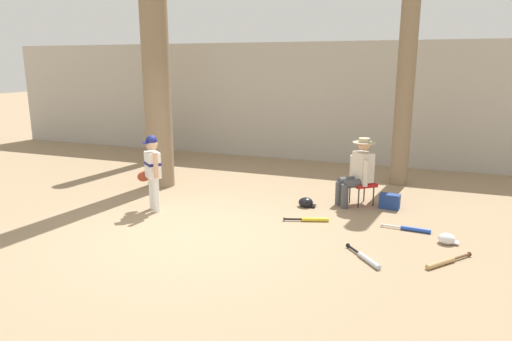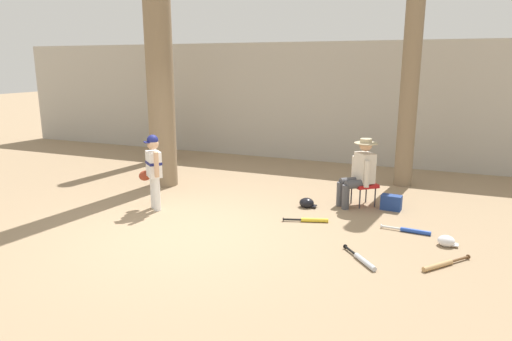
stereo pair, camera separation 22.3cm
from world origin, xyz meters
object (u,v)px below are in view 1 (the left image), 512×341
(batting_helmet_white, at_px, (447,239))
(batting_helmet_black, at_px, (306,202))
(young_ballplayer, at_px, (152,168))
(handbag_beside_stool, at_px, (390,201))
(tree_far_left, at_px, (158,72))
(bat_wood_tan, at_px, (444,262))
(bat_yellow_trainer, at_px, (311,219))
(bat_aluminum_silver, at_px, (366,259))
(tree_near_player, at_px, (155,43))
(tree_behind_spectator, at_px, (406,80))
(seated_spectator, at_px, (358,170))
(folding_stool, at_px, (362,185))
(bat_blue_youth, at_px, (412,229))

(batting_helmet_white, relative_size, batting_helmet_black, 0.90)
(young_ballplayer, xyz_separation_m, handbag_beside_stool, (3.79, 1.51, -0.61))
(tree_far_left, bearing_deg, bat_wood_tan, -32.65)
(tree_far_left, bearing_deg, bat_yellow_trainer, -34.81)
(bat_wood_tan, distance_m, batting_helmet_white, 0.76)
(bat_aluminum_silver, distance_m, bat_wood_tan, 0.96)
(batting_helmet_white, bearing_deg, tree_near_player, 166.59)
(young_ballplayer, relative_size, bat_wood_tan, 1.95)
(tree_behind_spectator, relative_size, bat_yellow_trainer, 6.89)
(seated_spectator, xyz_separation_m, batting_helmet_black, (-0.82, -0.42, -0.56))
(young_ballplayer, height_order, bat_wood_tan, young_ballplayer)
(tree_behind_spectator, xyz_separation_m, bat_wood_tan, (0.81, -3.91, -2.11))
(handbag_beside_stool, distance_m, tree_far_left, 6.72)
(young_ballplayer, height_order, tree_far_left, tree_far_left)
(batting_helmet_white, xyz_separation_m, batting_helmet_black, (-2.28, 0.95, 0.01))
(tree_near_player, height_order, batting_helmet_black, tree_near_player)
(tree_behind_spectator, xyz_separation_m, bat_aluminum_silver, (-0.11, -4.15, -2.11))
(tree_behind_spectator, distance_m, folding_stool, 2.53)
(tree_near_player, distance_m, bat_yellow_trainer, 4.58)
(tree_behind_spectator, xyz_separation_m, handbag_beside_stool, (-0.03, -1.80, -2.01))
(handbag_beside_stool, height_order, bat_blue_youth, handbag_beside_stool)
(young_ballplayer, relative_size, batting_helmet_white, 4.73)
(bat_blue_youth, bearing_deg, young_ballplayer, -173.34)
(young_ballplayer, height_order, bat_aluminum_silver, young_ballplayer)
(seated_spectator, relative_size, batting_helmet_white, 4.35)
(bat_yellow_trainer, relative_size, batting_helmet_white, 2.56)
(bat_aluminum_silver, bearing_deg, batting_helmet_black, 123.82)
(bat_yellow_trainer, bearing_deg, bat_blue_youth, 4.18)
(bat_yellow_trainer, bearing_deg, handbag_beside_stool, 45.66)
(seated_spectator, distance_m, bat_blue_youth, 1.55)
(tree_near_player, height_order, bat_yellow_trainer, tree_near_player)
(tree_behind_spectator, relative_size, tree_far_left, 0.95)
(tree_behind_spectator, height_order, batting_helmet_black, tree_behind_spectator)
(tree_near_player, distance_m, handbag_beside_stool, 5.30)
(young_ballplayer, xyz_separation_m, seated_spectator, (3.22, 1.52, -0.10))
(folding_stool, distance_m, bat_yellow_trainer, 1.39)
(seated_spectator, relative_size, tree_far_left, 0.23)
(tree_near_player, xyz_separation_m, bat_aluminum_silver, (4.47, -2.29, -2.81))
(folding_stool, xyz_separation_m, bat_wood_tan, (1.34, -2.19, -0.33))
(tree_near_player, xyz_separation_m, handbag_beside_stool, (4.55, 0.06, -2.72))
(batting_helmet_white, bearing_deg, handbag_beside_stool, 123.36)
(folding_stool, bearing_deg, seated_spectator, -140.35)
(seated_spectator, bearing_deg, young_ballplayer, -154.70)
(batting_helmet_white, height_order, batting_helmet_black, batting_helmet_black)
(tree_far_left, bearing_deg, tree_near_player, -58.48)
(tree_behind_spectator, distance_m, batting_helmet_black, 3.34)
(young_ballplayer, distance_m, bat_yellow_trainer, 2.80)
(bat_blue_youth, bearing_deg, tree_far_left, 152.87)
(bat_aluminum_silver, height_order, batting_helmet_black, batting_helmet_black)
(bat_aluminum_silver, relative_size, batting_helmet_black, 2.04)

